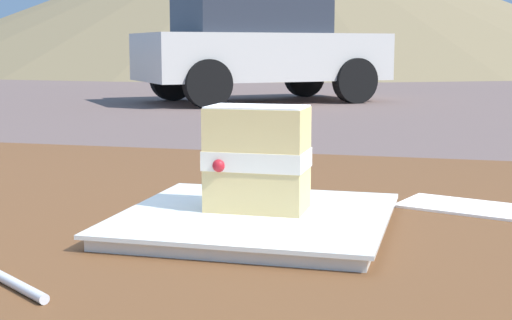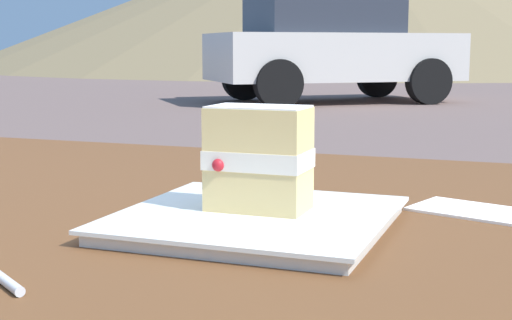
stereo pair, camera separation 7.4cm
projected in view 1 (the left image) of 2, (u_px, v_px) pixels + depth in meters
The scene contains 5 objects.
patio_table at pixel (290, 293), 0.80m from camera, with size 1.61×0.95×0.71m.
dessert_plate at pixel (256, 220), 0.75m from camera, with size 0.26×0.26×0.02m.
cake_slice at pixel (257, 158), 0.75m from camera, with size 0.10×0.07×0.11m.
paper_napkin at pixel (463, 207), 0.84m from camera, with size 0.15×0.12×0.00m.
parked_car_near at pixel (258, 48), 12.01m from camera, with size 4.16×3.82×1.65m.
Camera 1 is at (0.16, -0.76, 0.89)m, focal length 52.52 mm.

